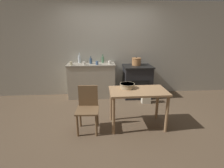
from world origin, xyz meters
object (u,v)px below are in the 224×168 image
at_px(bottle_left, 91,61).
at_px(work_table, 138,96).
at_px(stock_pot, 136,62).
at_px(bottle_mid_left, 79,59).
at_px(chair, 88,107).
at_px(cup_center, 84,63).
at_px(flour_sack, 146,95).
at_px(cup_mid_right, 71,63).
at_px(mixing_bowl_large, 127,86).
at_px(stove, 137,81).
at_px(bottle_far_left, 103,60).
at_px(cup_center_right, 97,63).
at_px(cup_center_left, 110,62).

bearing_deg(bottle_left, work_table, -61.65).
xyz_separation_m(stock_pot, bottle_mid_left, (-1.56, 0.19, 0.06)).
height_order(chair, cup_center, cup_center).
bearing_deg(flour_sack, work_table, -113.71).
bearing_deg(flour_sack, cup_center, 164.15).
height_order(flour_sack, stock_pot, stock_pot).
bearing_deg(chair, bottle_left, 93.01).
relative_size(work_table, stock_pot, 4.15).
bearing_deg(work_table, chair, -176.57).
distance_m(work_table, bottle_mid_left, 2.27).
bearing_deg(cup_mid_right, work_table, -46.94).
relative_size(chair, bottle_left, 4.16).
relative_size(cup_center, cup_mid_right, 0.88).
bearing_deg(mixing_bowl_large, flour_sack, 55.22).
relative_size(stove, cup_center, 10.52).
height_order(work_table, flour_sack, work_table).
xyz_separation_m(chair, cup_center, (-0.15, 1.59, 0.53)).
bearing_deg(mixing_bowl_large, bottle_far_left, 103.65).
distance_m(chair, bottle_mid_left, 2.03).
relative_size(bottle_mid_left, cup_center_right, 2.88).
bearing_deg(bottle_far_left, cup_center_left, -49.72).
bearing_deg(bottle_mid_left, chair, -81.01).
relative_size(bottle_left, cup_center_left, 2.30).
distance_m(chair, cup_center_left, 1.84).
xyz_separation_m(work_table, cup_center, (-1.09, 1.53, 0.36)).
bearing_deg(bottle_mid_left, bottle_far_left, -2.14).
bearing_deg(bottle_far_left, bottle_left, -159.04).
bearing_deg(bottle_mid_left, cup_center, -65.36).
height_order(bottle_far_left, cup_center_right, bottle_far_left).
bearing_deg(stock_pot, bottle_left, 177.99).
relative_size(cup_center_left, cup_center_right, 0.89).
bearing_deg(bottle_left, cup_mid_right, -159.83).
distance_m(flour_sack, cup_center_left, 1.30).
bearing_deg(stove, stock_pot, 110.75).
bearing_deg(bottle_mid_left, cup_center_left, -15.76).
xyz_separation_m(stock_pot, cup_center_right, (-1.07, -0.12, -0.00)).
relative_size(stock_pot, bottle_far_left, 1.11).
bearing_deg(work_table, stock_pot, 79.15).
xyz_separation_m(bottle_mid_left, cup_mid_right, (-0.19, -0.33, -0.06)).
bearing_deg(cup_mid_right, stock_pot, 4.63).
relative_size(chair, bottle_far_left, 3.59).
relative_size(bottle_far_left, bottle_mid_left, 0.83).
xyz_separation_m(bottle_far_left, cup_center_left, (0.18, -0.21, -0.05)).
bearing_deg(cup_center_right, stock_pot, 6.63).
distance_m(stock_pot, cup_center, 1.41).
relative_size(mixing_bowl_large, bottle_mid_left, 1.04).
distance_m(chair, mixing_bowl_large, 0.85).
bearing_deg(chair, bottle_mid_left, 102.43).
bearing_deg(work_table, bottle_mid_left, 123.66).
bearing_deg(stock_pot, cup_center_right, -173.37).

